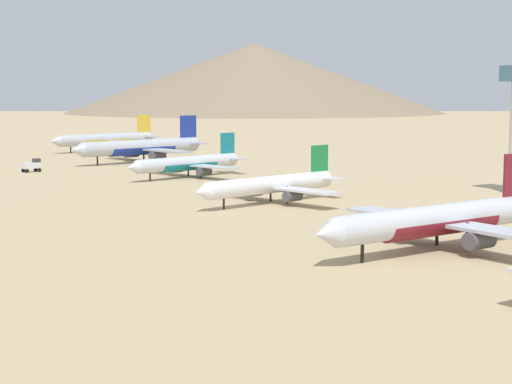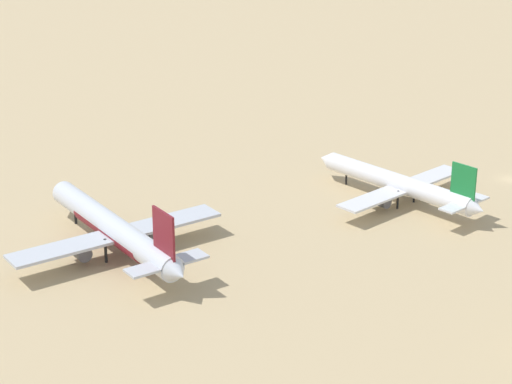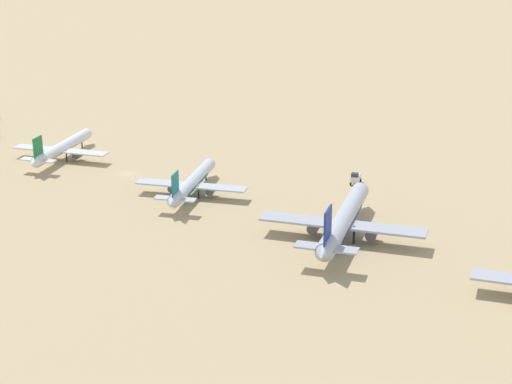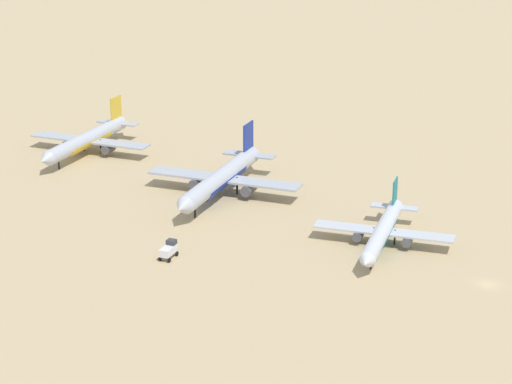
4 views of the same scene
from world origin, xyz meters
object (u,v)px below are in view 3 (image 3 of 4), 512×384
parked_jet_1 (344,220)px  parked_jet_3 (62,148)px  parked_jet_2 (192,182)px  service_truck (356,177)px

parked_jet_1 → parked_jet_3: size_ratio=1.31×
parked_jet_2 → service_truck: size_ratio=7.29×
parked_jet_1 → parked_jet_2: bearing=78.8°
parked_jet_3 → parked_jet_2: bearing=-100.2°
parked_jet_3 → service_truck: parked_jet_3 is taller
parked_jet_3 → service_truck: size_ratio=7.28×
service_truck → parked_jet_3: bearing=102.6°
parked_jet_2 → service_truck: 49.67m
parked_jet_1 → parked_jet_3: 109.23m
parked_jet_1 → parked_jet_2: size_ratio=1.30×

